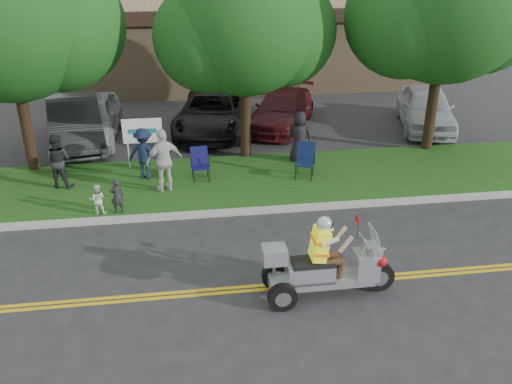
{
  "coord_description": "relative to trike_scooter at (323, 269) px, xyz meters",
  "views": [
    {
      "loc": [
        -1.61,
        -10.2,
        6.95
      ],
      "look_at": [
        0.12,
        2.0,
        1.14
      ],
      "focal_mm": 38.0,
      "sensor_mm": 36.0,
      "label": 1
    }
  ],
  "objects": [
    {
      "name": "curb",
      "position": [
        -1.13,
        3.97,
        -0.6
      ],
      "size": [
        60.0,
        0.25,
        0.12
      ],
      "primitive_type": "cube",
      "color": "#A8A89E",
      "rests_on": "ground"
    },
    {
      "name": "spectator_adult_mid",
      "position": [
        -6.48,
        6.33,
        0.27
      ],
      "size": [
        0.93,
        0.8,
        1.66
      ],
      "primitive_type": "imported",
      "rotation": [
        0.0,
        0.0,
        2.9
      ],
      "color": "black",
      "rests_on": "grass_verge"
    },
    {
      "name": "spectator_adult_right",
      "position": [
        -3.34,
        5.61,
        0.39
      ],
      "size": [
        1.2,
        0.88,
        1.9
      ],
      "primitive_type": "imported",
      "rotation": [
        0.0,
        0.0,
        3.56
      ],
      "color": "silver",
      "rests_on": "grass_verge"
    },
    {
      "name": "business_sign",
      "position": [
        -4.03,
        7.52,
        0.6
      ],
      "size": [
        1.25,
        0.06,
        1.75
      ],
      "color": "silver",
      "rests_on": "ground"
    },
    {
      "name": "centerline_near",
      "position": [
        -1.13,
        0.34,
        -0.65
      ],
      "size": [
        60.0,
        0.1,
        0.01
      ],
      "primitive_type": "cube",
      "color": "gold",
      "rests_on": "ground"
    },
    {
      "name": "spectator_chair_b",
      "position": [
        1.07,
        7.38,
        0.3
      ],
      "size": [
        0.86,
        0.58,
        1.7
      ],
      "primitive_type": "imported",
      "rotation": [
        0.0,
        0.0,
        3.09
      ],
      "color": "black",
      "rests_on": "grass_verge"
    },
    {
      "name": "tree_left",
      "position": [
        -7.57,
        7.96,
        4.19
      ],
      "size": [
        6.62,
        5.4,
        7.78
      ],
      "color": "#332114",
      "rests_on": "ground"
    },
    {
      "name": "trike_scooter",
      "position": [
        0.0,
        0.0,
        0.0
      ],
      "size": [
        2.88,
        0.96,
        1.89
      ],
      "rotation": [
        0.0,
        0.0,
        0.0
      ],
      "color": "black",
      "rests_on": "ground"
    },
    {
      "name": "child_left",
      "position": [
        -4.61,
        4.32,
        -0.06
      ],
      "size": [
        0.39,
        0.29,
        0.99
      ],
      "primitive_type": "imported",
      "rotation": [
        0.0,
        0.0,
        3.28
      ],
      "color": "black",
      "rests_on": "grass_verge"
    },
    {
      "name": "lawn_chair_a",
      "position": [
        0.99,
        6.07,
        0.05
      ],
      "size": [
        0.74,
        0.75,
        1.08
      ],
      "rotation": [
        0.0,
        0.0,
        -0.35
      ],
      "color": "black",
      "rests_on": "grass_verge"
    },
    {
      "name": "centerline_far",
      "position": [
        -1.13,
        0.5,
        -0.65
      ],
      "size": [
        60.0,
        0.1,
        0.01
      ],
      "primitive_type": "cube",
      "color": "gold",
      "rests_on": "ground"
    },
    {
      "name": "parked_car_left",
      "position": [
        -6.63,
        10.39,
        0.19
      ],
      "size": [
        2.76,
        5.39,
        1.69
      ],
      "primitive_type": "imported",
      "rotation": [
        0.0,
        0.0,
        0.2
      ],
      "color": "#2A2A2C",
      "rests_on": "ground"
    },
    {
      "name": "tree_right",
      "position": [
        5.94,
        7.96,
        4.37
      ],
      "size": [
        6.86,
        5.6,
        8.07
      ],
      "color": "#332114",
      "rests_on": "ground"
    },
    {
      "name": "spectator_chair_a",
      "position": [
        -3.97,
        6.63,
        0.25
      ],
      "size": [
        1.17,
        0.87,
        1.61
      ],
      "primitive_type": "imported",
      "rotation": [
        0.0,
        0.0,
        2.85
      ],
      "color": "#141D37",
      "rests_on": "grass_verge"
    },
    {
      "name": "commercial_building",
      "position": [
        0.87,
        19.9,
        1.35
      ],
      "size": [
        18.0,
        8.2,
        4.0
      ],
      "color": "#9E7F5B",
      "rests_on": "ground"
    },
    {
      "name": "parked_car_far_left",
      "position": [
        -6.13,
        10.78,
        0.19
      ],
      "size": [
        2.09,
        5.01,
        1.69
      ],
      "primitive_type": "imported",
      "rotation": [
        0.0,
        0.0,
        -0.02
      ],
      "color": "#9C9FA3",
      "rests_on": "ground"
    },
    {
      "name": "ground",
      "position": [
        -1.13,
        0.92,
        -0.66
      ],
      "size": [
        120.0,
        120.0,
        0.0
      ],
      "primitive_type": "plane",
      "color": "#28282B",
      "rests_on": "ground"
    },
    {
      "name": "parked_car_right",
      "position": [
        1.23,
        11.37,
        0.03
      ],
      "size": [
        3.76,
        5.14,
        1.38
      ],
      "primitive_type": "imported",
      "rotation": [
        0.0,
        0.0,
        -0.43
      ],
      "color": "#440F14",
      "rests_on": "ground"
    },
    {
      "name": "child_right",
      "position": [
        -5.14,
        4.32,
        -0.12
      ],
      "size": [
        0.42,
        0.33,
        0.87
      ],
      "primitive_type": "imported",
      "rotation": [
        0.0,
        0.0,
        3.15
      ],
      "color": "silver",
      "rests_on": "grass_verge"
    },
    {
      "name": "parked_car_far_right",
      "position": [
        6.87,
        10.43,
        0.16
      ],
      "size": [
        3.12,
        5.12,
        1.63
      ],
      "primitive_type": "imported",
      "rotation": [
        0.0,
        0.0,
        -0.27
      ],
      "color": "#B1B4B8",
      "rests_on": "ground"
    },
    {
      "name": "grass_verge",
      "position": [
        -1.13,
        6.12,
        -0.61
      ],
      "size": [
        60.0,
        4.0,
        0.1
      ],
      "primitive_type": "cube",
      "color": "#1F4813",
      "rests_on": "ground"
    },
    {
      "name": "tree_mid",
      "position": [
        -0.57,
        8.16,
        3.77
      ],
      "size": [
        5.88,
        4.8,
        7.05
      ],
      "color": "#332114",
      "rests_on": "ground"
    },
    {
      "name": "lawn_chair_b",
      "position": [
        -2.28,
        6.32,
        0.02
      ],
      "size": [
        0.57,
        0.59,
        1.01
      ],
      "rotation": [
        0.0,
        0.0,
        0.08
      ],
      "color": "black",
      "rests_on": "grass_verge"
    },
    {
      "name": "parked_car_mid",
      "position": [
        -1.53,
        11.17,
        0.11
      ],
      "size": [
        3.62,
        5.97,
        1.55
      ],
      "primitive_type": "imported",
      "rotation": [
        0.0,
        0.0,
        -0.2
      ],
      "color": "black",
      "rests_on": "ground"
    }
  ]
}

